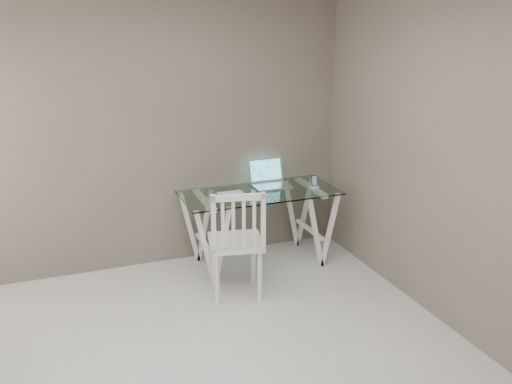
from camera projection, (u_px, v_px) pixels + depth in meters
The scene contains 7 objects.
room at pixel (197, 140), 3.17m from camera, with size 4.50×4.52×2.71m.
desk at pixel (259, 227), 5.57m from camera, with size 1.50×0.70×0.75m.
chair at pixel (237, 239), 4.85m from camera, with size 0.54×0.54×1.00m.
laptop at pixel (269, 179), 5.66m from camera, with size 0.36×0.32×0.25m.
keyboard at pixel (230, 193), 5.41m from camera, with size 0.26×0.11×0.01m, color silver.
mouse at pixel (258, 200), 5.19m from camera, with size 0.10×0.06×0.03m, color silver.
phone_dock at pixel (314, 184), 5.59m from camera, with size 0.07×0.07×0.12m.
Camera 1 is at (-0.88, -2.99, 2.40)m, focal length 40.00 mm.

